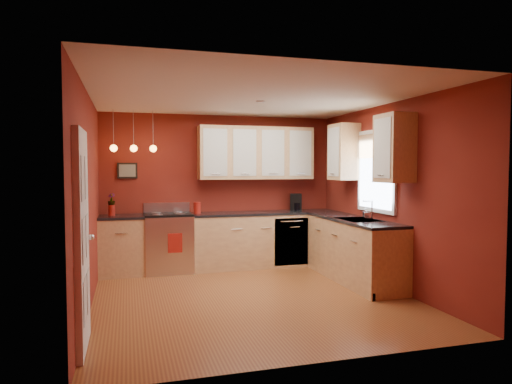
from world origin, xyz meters
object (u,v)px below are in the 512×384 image
object	(u,v)px
red_canister	(197,208)
soap_pump	(366,214)
coffee_maker	(296,203)
sink	(359,221)
gas_range	(169,242)

from	to	relation	value
red_canister	soap_pump	world-z (taller)	red_canister
soap_pump	coffee_maker	bearing A→B (deg)	104.63
sink	red_canister	xyz separation A→B (m)	(-2.15, 1.50, 0.12)
sink	coffee_maker	distance (m)	1.68
sink	coffee_maker	world-z (taller)	coffee_maker
red_canister	soap_pump	distance (m)	2.72
sink	coffee_maker	size ratio (longest dim) A/B	2.38
gas_range	sink	size ratio (longest dim) A/B	1.59
sink	red_canister	world-z (taller)	sink
coffee_maker	soap_pump	size ratio (longest dim) A/B	1.75
gas_range	red_canister	size ratio (longest dim) A/B	5.87
red_canister	coffee_maker	xyz separation A→B (m)	(1.79, 0.13, 0.04)
red_canister	gas_range	bearing A→B (deg)	179.86
sink	red_canister	bearing A→B (deg)	145.13
sink	soap_pump	size ratio (longest dim) A/B	4.17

